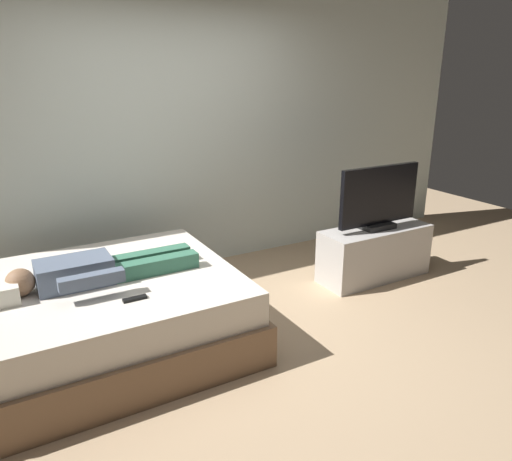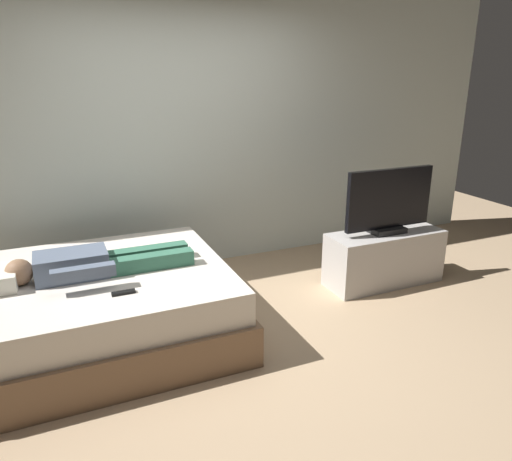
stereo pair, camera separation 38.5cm
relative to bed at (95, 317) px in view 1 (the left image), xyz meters
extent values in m
plane|color=tan|center=(1.01, -0.54, -0.26)|extent=(10.00, 10.00, 0.00)
cube|color=silver|center=(1.41, 1.22, 1.14)|extent=(6.40, 0.10, 2.80)
cube|color=brown|center=(0.00, 0.00, -0.11)|extent=(2.01, 1.61, 0.30)
cube|color=silver|center=(0.00, 0.00, 0.16)|extent=(1.93, 1.53, 0.24)
cube|color=slate|center=(-0.10, -0.01, 0.37)|extent=(0.48, 0.28, 0.18)
sphere|color=#936B4C|center=(-0.43, -0.01, 0.37)|extent=(0.18, 0.18, 0.18)
cube|color=#387056|center=(0.44, -0.09, 0.33)|extent=(0.60, 0.11, 0.11)
cube|color=#387056|center=(0.44, 0.07, 0.33)|extent=(0.60, 0.11, 0.11)
cube|color=slate|center=(-0.04, -0.29, 0.41)|extent=(0.40, 0.08, 0.08)
cube|color=black|center=(0.18, -0.43, 0.29)|extent=(0.15, 0.04, 0.02)
cube|color=#B7B2AD|center=(2.60, 0.00, -0.01)|extent=(1.10, 0.40, 0.50)
cube|color=black|center=(2.60, 0.00, 0.26)|extent=(0.32, 0.20, 0.05)
cube|color=black|center=(2.60, 0.00, 0.56)|extent=(0.88, 0.05, 0.54)
camera|label=1|loc=(-0.51, -3.19, 1.65)|focal=33.83mm
camera|label=2|loc=(-0.16, -3.36, 1.65)|focal=33.83mm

